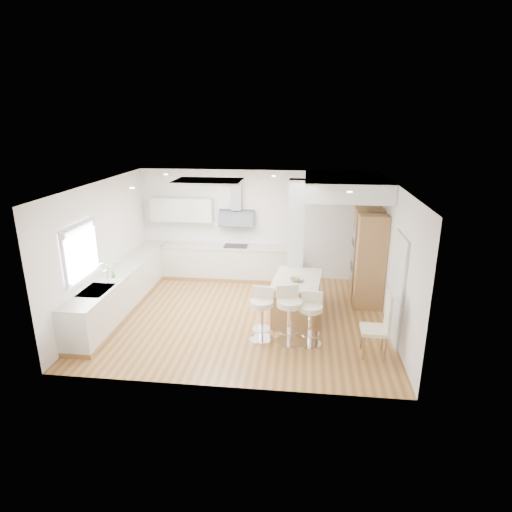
# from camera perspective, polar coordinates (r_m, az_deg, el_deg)

# --- Properties ---
(ground) EXTENTS (6.00, 6.00, 0.00)m
(ground) POSITION_cam_1_polar(r_m,az_deg,el_deg) (9.19, -1.71, -8.09)
(ground) COLOR #AF7A41
(ground) RESTS_ON ground
(ceiling) EXTENTS (6.00, 5.00, 0.02)m
(ceiling) POSITION_cam_1_polar(r_m,az_deg,el_deg) (9.19, -1.71, -8.09)
(ceiling) COLOR white
(ceiling) RESTS_ON ground
(wall_back) EXTENTS (6.00, 0.04, 2.80)m
(wall_back) POSITION_cam_1_polar(r_m,az_deg,el_deg) (11.06, 0.07, 4.17)
(wall_back) COLOR white
(wall_back) RESTS_ON ground
(wall_left) EXTENTS (0.04, 5.00, 2.80)m
(wall_left) POSITION_cam_1_polar(r_m,az_deg,el_deg) (9.56, -19.88, 0.86)
(wall_left) COLOR white
(wall_left) RESTS_ON ground
(wall_right) EXTENTS (0.04, 5.00, 2.80)m
(wall_right) POSITION_cam_1_polar(r_m,az_deg,el_deg) (8.77, 17.99, -0.45)
(wall_right) COLOR white
(wall_right) RESTS_ON ground
(skylight) EXTENTS (4.10, 2.10, 0.06)m
(skylight) POSITION_cam_1_polar(r_m,az_deg,el_deg) (9.08, -6.34, 9.84)
(skylight) COLOR silver
(skylight) RESTS_ON ground
(window_left) EXTENTS (0.06, 1.28, 1.07)m
(window_left) POSITION_cam_1_polar(r_m,az_deg,el_deg) (8.70, -22.37, 0.96)
(window_left) COLOR white
(window_left) RESTS_ON ground
(doorway_right) EXTENTS (0.05, 1.00, 2.10)m
(doorway_right) POSITION_cam_1_polar(r_m,az_deg,el_deg) (8.34, 18.31, -4.35)
(doorway_right) COLOR #443D35
(doorway_right) RESTS_ON ground
(counter_left) EXTENTS (0.63, 4.50, 1.35)m
(counter_left) POSITION_cam_1_polar(r_m,az_deg,el_deg) (9.93, -17.18, -3.99)
(counter_left) COLOR #A47846
(counter_left) RESTS_ON ground
(counter_back) EXTENTS (3.62, 0.63, 2.50)m
(counter_back) POSITION_cam_1_polar(r_m,az_deg,el_deg) (11.12, -4.78, 0.42)
(counter_back) COLOR #A47846
(counter_back) RESTS_ON ground
(pillar) EXTENTS (0.35, 0.35, 2.80)m
(pillar) POSITION_cam_1_polar(r_m,az_deg,el_deg) (9.49, 5.32, 1.76)
(pillar) COLOR silver
(pillar) RESTS_ON ground
(soffit) EXTENTS (1.78, 2.20, 0.40)m
(soffit) POSITION_cam_1_polar(r_m,az_deg,el_deg) (9.72, 11.88, 9.08)
(soffit) COLOR white
(soffit) RESTS_ON ground
(oven_column) EXTENTS (0.63, 1.21, 2.10)m
(oven_column) POSITION_cam_1_polar(r_m,az_deg,el_deg) (9.97, 14.69, -0.08)
(oven_column) COLOR #A47846
(oven_column) RESTS_ON ground
(peninsula) EXTENTS (1.09, 1.52, 0.94)m
(peninsula) POSITION_cam_1_polar(r_m,az_deg,el_deg) (9.05, 5.41, -5.54)
(peninsula) COLOR #A47846
(peninsula) RESTS_ON ground
(bar_stool_a) EXTENTS (0.51, 0.51, 1.02)m
(bar_stool_a) POSITION_cam_1_polar(r_m,az_deg,el_deg) (8.08, 0.78, -7.42)
(bar_stool_a) COLOR white
(bar_stool_a) RESTS_ON ground
(bar_stool_b) EXTENTS (0.62, 0.62, 1.10)m
(bar_stool_b) POSITION_cam_1_polar(r_m,az_deg,el_deg) (7.98, 4.44, -7.49)
(bar_stool_b) COLOR white
(bar_stool_b) RESTS_ON ground
(bar_stool_c) EXTENTS (0.50, 0.50, 1.01)m
(bar_stool_c) POSITION_cam_1_polar(r_m,az_deg,el_deg) (7.98, 7.28, -7.98)
(bar_stool_c) COLOR white
(bar_stool_c) RESTS_ON ground
(dining_chair) EXTENTS (0.48, 0.48, 1.20)m
(dining_chair) POSITION_cam_1_polar(r_m,az_deg,el_deg) (7.83, 16.36, -8.51)
(dining_chair) COLOR beige
(dining_chair) RESTS_ON ground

